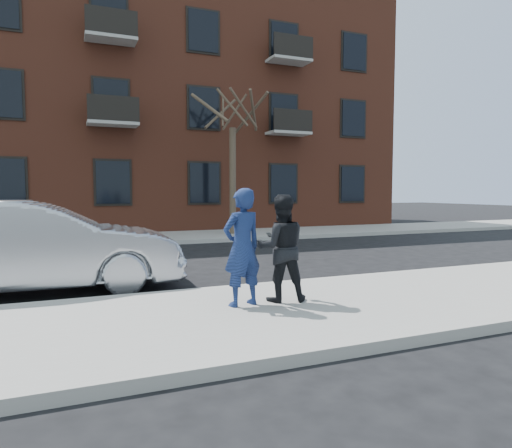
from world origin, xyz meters
name	(u,v)px	position (x,y,z in m)	size (l,w,h in m)	color
ground	(195,323)	(0.00, 0.00, 0.00)	(100.00, 100.00, 0.00)	black
near_sidewalk	(200,323)	(0.00, -0.25, 0.07)	(50.00, 3.50, 0.15)	gray
near_curb	(172,295)	(0.00, 1.55, 0.07)	(50.00, 0.10, 0.15)	#999691
far_sidewalk	(116,239)	(0.00, 11.25, 0.07)	(50.00, 3.50, 0.15)	gray
far_curb	(121,245)	(0.00, 9.45, 0.07)	(50.00, 0.10, 0.15)	#999691
apartment_building	(141,107)	(2.00, 18.00, 6.16)	(24.30, 10.30, 12.30)	brown
street_tree	(232,98)	(4.50, 11.00, 5.52)	(3.60, 3.60, 6.80)	#3C3123
silver_sedan	(36,247)	(-2.17, 2.92, 0.85)	(1.79, 5.15, 1.70)	#999BA3
man_hoodie	(242,247)	(0.77, 0.14, 1.03)	(0.72, 0.56, 1.77)	navy
man_peacoat	(281,248)	(1.44, 0.19, 0.98)	(0.94, 0.82, 1.67)	black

